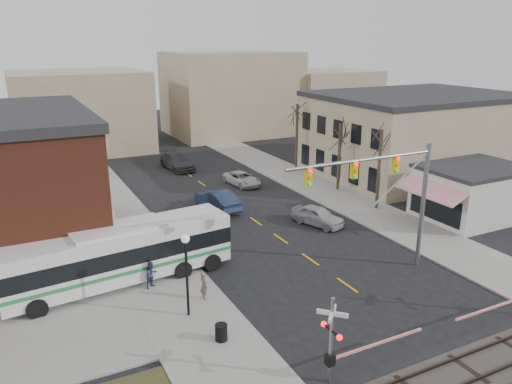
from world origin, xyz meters
TOP-DOWN VIEW (x-y plane):
  - ground at (0.00, 0.00)m, footprint 160.00×160.00m
  - sidewalk_west at (-9.50, 20.00)m, footprint 5.00×60.00m
  - sidewalk_east at (9.50, 20.00)m, footprint 5.00×60.00m
  - rail_tracks at (0.00, -8.00)m, footprint 160.00×3.91m
  - tan_building at (22.00, 20.00)m, footprint 20.30×15.30m
  - awning_shop at (15.97, 7.00)m, footprint 9.74×6.20m
  - tree_east_a at (10.50, 12.00)m, footprint 0.28×0.28m
  - tree_east_b at (10.80, 18.00)m, footprint 0.28×0.28m
  - tree_east_c at (11.00, 26.00)m, footprint 0.28×0.28m
  - transit_bus at (-11.82, 8.30)m, footprint 13.57×4.33m
  - traffic_signal_mast at (2.90, 2.22)m, footprint 10.08×0.30m
  - rr_crossing_west at (-5.52, -4.68)m, footprint 5.60×1.36m
  - street_lamp at (-9.55, 2.93)m, footprint 0.44×0.44m
  - trash_bin at (-8.90, 0.06)m, footprint 0.60×0.60m
  - car_a at (3.98, 11.19)m, footprint 3.15×4.70m
  - car_b at (-1.62, 18.03)m, footprint 2.49×5.41m
  - car_c at (3.42, 23.80)m, footprint 2.74×4.82m
  - car_d at (-0.32, 32.73)m, footprint 2.87×5.94m
  - pedestrian_near at (-8.20, 4.16)m, footprint 0.45×0.63m
  - pedestrian_far at (-10.41, 6.77)m, footprint 0.97×0.90m

SIDE VIEW (x-z plane):
  - ground at x=0.00m, z-range 0.00..0.00m
  - sidewalk_west at x=-9.50m, z-range 0.00..0.12m
  - sidewalk_east at x=9.50m, z-range 0.00..0.12m
  - rail_tracks at x=0.00m, z-range 0.05..0.19m
  - trash_bin at x=-8.90m, z-range 0.12..0.96m
  - car_c at x=3.42m, z-range 0.00..1.27m
  - car_a at x=3.98m, z-range 0.00..1.49m
  - car_d at x=-0.32m, z-range 0.00..1.67m
  - car_b at x=-1.62m, z-range 0.00..1.72m
  - pedestrian_far at x=-10.41m, z-range 0.12..1.72m
  - pedestrian_near at x=-8.20m, z-range 0.12..1.74m
  - transit_bus at x=-11.82m, z-range 0.21..3.65m
  - rr_crossing_west at x=-5.52m, z-range -0.03..3.97m
  - awning_shop at x=15.97m, z-range 0.01..4.31m
  - tree_east_b at x=10.80m, z-range 0.12..6.42m
  - street_lamp at x=-9.55m, z-range 1.07..5.60m
  - tree_east_a at x=10.50m, z-range 0.12..6.87m
  - tree_east_c at x=11.00m, z-range 0.12..7.32m
  - tan_building at x=22.00m, z-range 0.01..8.51m
  - traffic_signal_mast at x=2.90m, z-range 1.74..9.74m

